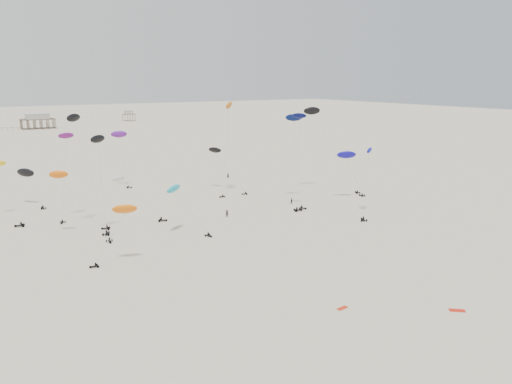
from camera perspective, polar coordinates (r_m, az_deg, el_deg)
ground_plane at (r=216.58m, az=-15.50°, el=3.84°), size 900.00×900.00×0.00m
pavilion_main at (r=360.65m, az=-23.68°, el=7.33°), size 21.00×13.00×9.80m
pavilion_small at (r=404.79m, az=-14.33°, el=8.39°), size 9.00×7.00×8.00m
rig_0 at (r=109.54m, az=-20.14°, el=-0.16°), size 9.37×14.31×17.74m
rig_1 at (r=120.98m, az=12.54°, el=1.54°), size 9.56×9.06×16.68m
rig_2 at (r=128.28m, az=-26.44°, el=0.02°), size 4.94×16.06×18.25m
rig_3 at (r=122.93m, az=-21.00°, el=3.63°), size 6.08×7.11×20.19m
rig_4 at (r=106.81m, az=-8.83°, el=-0.38°), size 7.76×10.91×11.80m
rig_5 at (r=109.73m, az=-17.29°, el=2.12°), size 4.11×7.51×20.74m
rig_6 at (r=133.40m, az=4.54°, el=6.53°), size 8.99×15.16×24.46m
rig_7 at (r=124.52m, az=4.89°, el=4.08°), size 6.27×7.43×24.01m
rig_8 at (r=138.83m, az=10.51°, el=3.65°), size 8.30×4.92×13.20m
rig_9 at (r=115.36m, az=-19.28°, el=4.97°), size 6.63×10.87×24.95m
rig_10 at (r=142.72m, az=-3.19°, el=8.96°), size 9.26×10.11×26.29m
rig_11 at (r=120.84m, az=-13.50°, el=-0.38°), size 9.38×13.92×15.15m
rig_13 at (r=91.75m, az=-15.28°, el=-2.84°), size 9.35×3.19×11.04m
rig_14 at (r=156.76m, az=-15.26°, el=5.68°), size 5.01×7.55×16.89m
rig_15 at (r=142.00m, az=-24.63°, el=1.54°), size 5.57×11.79×10.92m
rig_16 at (r=148.60m, az=7.05°, el=8.08°), size 9.69×16.40×26.23m
rig_17 at (r=148.13m, az=-4.21°, el=4.07°), size 5.59×16.44×16.79m
spectator_0 at (r=118.92m, az=-3.34°, el=-2.86°), size 0.90×0.75×2.10m
spectator_1 at (r=130.93m, az=4.12°, el=-1.40°), size 0.98×0.64×1.90m
spectator_3 at (r=164.76m, az=-3.22°, el=1.57°), size 0.85×0.64×2.14m
grounded_kite_a at (r=78.07m, az=21.99°, el=-12.46°), size 2.28×2.08×0.08m
grounded_kite_b at (r=74.37m, az=9.85°, el=-12.96°), size 1.88×0.95×0.07m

